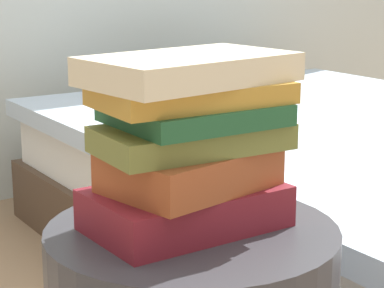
# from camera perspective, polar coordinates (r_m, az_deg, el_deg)

# --- Properties ---
(bed) EXTENTS (1.64, 2.09, 0.62)m
(bed) POSITION_cam_1_polar(r_m,az_deg,el_deg) (2.48, 11.11, -3.37)
(bed) COLOR #4C3828
(bed) RESTS_ON ground_plane
(book_maroon) EXTENTS (0.29, 0.19, 0.06)m
(book_maroon) POSITION_cam_1_polar(r_m,az_deg,el_deg) (1.14, -0.50, -4.90)
(book_maroon) COLOR maroon
(book_maroon) RESTS_ON side_table
(book_rust) EXTENTS (0.26, 0.20, 0.06)m
(book_rust) POSITION_cam_1_polar(r_m,az_deg,el_deg) (1.12, -0.04, -1.87)
(book_rust) COLOR #994723
(book_rust) RESTS_ON book_maroon
(book_olive) EXTENTS (0.29, 0.18, 0.04)m
(book_olive) POSITION_cam_1_polar(r_m,az_deg,el_deg) (1.10, -0.29, 0.50)
(book_olive) COLOR olive
(book_olive) RESTS_ON book_rust
(book_forest) EXTENTS (0.24, 0.21, 0.03)m
(book_forest) POSITION_cam_1_polar(r_m,az_deg,el_deg) (1.11, 0.15, 2.41)
(book_forest) COLOR #1E512D
(book_forest) RESTS_ON book_olive
(book_ochre) EXTENTS (0.29, 0.18, 0.03)m
(book_ochre) POSITION_cam_1_polar(r_m,az_deg,el_deg) (1.09, 0.06, 3.83)
(book_ochre) COLOR #B7842D
(book_ochre) RESTS_ON book_forest
(book_cream) EXTENTS (0.31, 0.20, 0.04)m
(book_cream) POSITION_cam_1_polar(r_m,az_deg,el_deg) (1.09, -0.11, 5.78)
(book_cream) COLOR beige
(book_cream) RESTS_ON book_ochre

